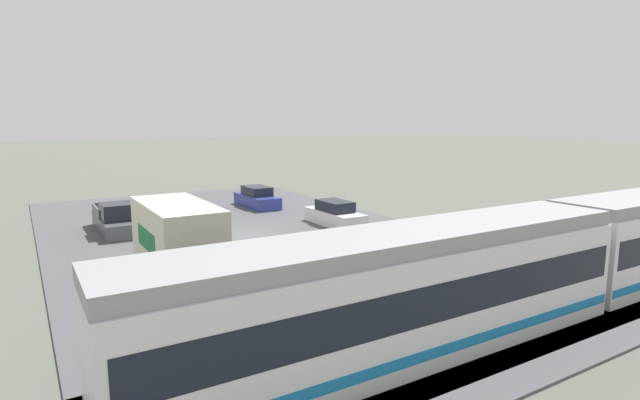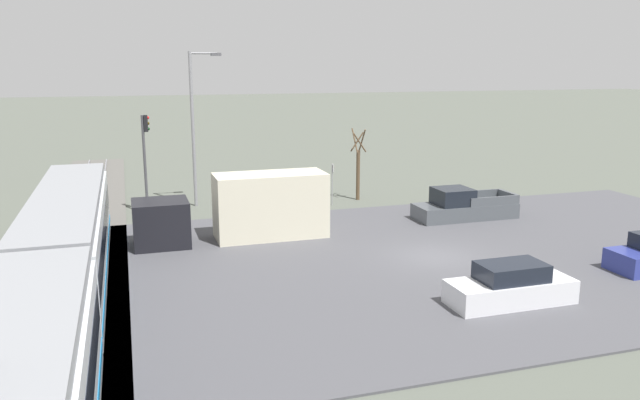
# 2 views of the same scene
# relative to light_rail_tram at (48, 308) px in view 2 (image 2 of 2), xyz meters

# --- Properties ---
(ground_plane) EXTENTS (320.00, 320.00, 0.00)m
(ground_plane) POSITION_rel_light_rail_tram_xyz_m (5.87, -15.56, -1.78)
(ground_plane) COLOR #565B51
(road_surface) EXTENTS (20.52, 37.57, 0.08)m
(road_surface) POSITION_rel_light_rail_tram_xyz_m (5.87, -15.56, -1.74)
(road_surface) COLOR #4C4C51
(road_surface) RESTS_ON ground
(rail_bed) EXTENTS (71.41, 4.40, 0.22)m
(rail_bed) POSITION_rel_light_rail_tram_xyz_m (5.87, -0.00, -1.73)
(rail_bed) COLOR #5B5954
(rail_bed) RESTS_ON ground
(light_rail_tram) EXTENTS (31.59, 2.79, 4.62)m
(light_rail_tram) POSITION_rel_light_rail_tram_xyz_m (0.00, 0.00, 0.00)
(light_rail_tram) COLOR silver
(light_rail_tram) RESTS_ON ground
(box_truck) EXTENTS (2.39, 9.45, 3.24)m
(box_truck) POSITION_rel_light_rail_tram_xyz_m (11.47, -7.88, -0.20)
(box_truck) COLOR black
(box_truck) RESTS_ON ground
(pickup_truck) EXTENTS (2.06, 5.81, 1.78)m
(pickup_truck) POSITION_rel_light_rail_tram_xyz_m (11.90, -20.41, -1.03)
(pickup_truck) COLOR #4C5156
(pickup_truck) RESTS_ON ground
(sedan_car_0) EXTENTS (1.73, 4.67, 1.51)m
(sedan_car_0) POSITION_rel_light_rail_tram_xyz_m (0.04, -15.47, -1.07)
(sedan_car_0) COLOR silver
(sedan_car_0) RESTS_ON ground
(traffic_light_pole) EXTENTS (0.28, 0.47, 5.79)m
(traffic_light_pole) POSITION_rel_light_rail_tram_xyz_m (18.62, -3.50, 1.94)
(traffic_light_pole) COLOR #47474C
(traffic_light_pole) RESTS_ON ground
(street_tree) EXTENTS (1.10, 0.91, 4.62)m
(street_tree) POSITION_rel_light_rail_tram_xyz_m (18.71, -16.65, 0.32)
(street_tree) COLOR brown
(street_tree) RESTS_ON ground
(street_lamp_near_crossing) EXTENTS (0.36, 1.95, 9.38)m
(street_lamp_near_crossing) POSITION_rel_light_rail_tram_xyz_m (20.02, -6.58, 3.56)
(street_lamp_near_crossing) COLOR gray
(street_lamp_near_crossing) RESTS_ON ground
(no_parking_sign) EXTENTS (0.32, 0.08, 2.59)m
(no_parking_sign) POSITION_rel_light_rail_tram_xyz_m (17.68, -14.54, -0.22)
(no_parking_sign) COLOR gray
(no_parking_sign) RESTS_ON ground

